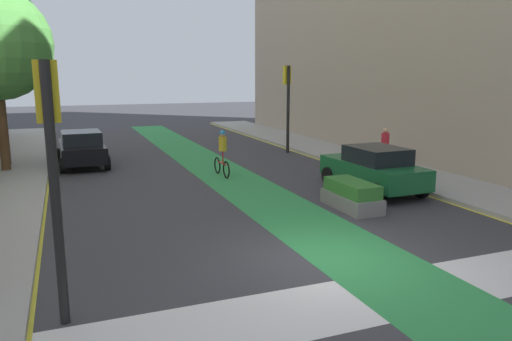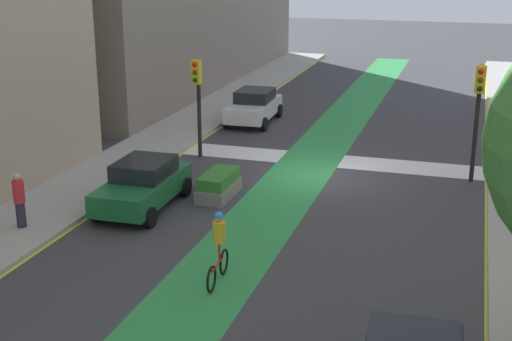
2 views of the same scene
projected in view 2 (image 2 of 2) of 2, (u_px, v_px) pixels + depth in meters
The scene contains 13 objects.
ground_plane at pixel (319, 175), 26.50m from camera, with size 120.00×120.00×0.00m, color #38383D.
bike_lane_paint at pixel (300, 173), 26.71m from camera, with size 2.40×60.00×0.01m, color #2D8C47.
crosswalk_band at pixel (329, 160), 28.33m from camera, with size 12.00×1.80×0.01m, color silver.
curb_stripe_left at pixel (487, 190), 24.82m from camera, with size 0.16×60.00×0.01m, color yellow.
sidewalk_right at pixel (136, 156), 28.59m from camera, with size 3.00×60.00×0.15m, color #9E9E99.
curb_stripe_right at pixel (170, 161), 28.19m from camera, with size 0.16×60.00×0.01m, color yellow.
traffic_signal_near_right at pixel (197, 89), 27.91m from camera, with size 0.35×0.52×3.96m.
traffic_signal_near_left at pixel (478, 101), 24.81m from camera, with size 0.35×0.52×4.23m.
car_white_right_near at pixel (254, 106), 34.26m from camera, with size 2.12×4.25×1.57m.
car_green_right_far at pixel (143, 184), 22.95m from camera, with size 2.10×4.24×1.57m.
cyclist_in_lane at pixel (218, 246), 17.80m from camera, with size 0.32×1.73×1.86m.
pedestrian_sidewalk_right_a at pixel (19, 200), 20.95m from camera, with size 0.34×0.34×1.67m.
median_planter at pixel (219, 185), 24.09m from camera, with size 0.97×2.15×0.85m.
Camera 2 is at (-5.20, 24.81, 8.10)m, focal length 50.00 mm.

